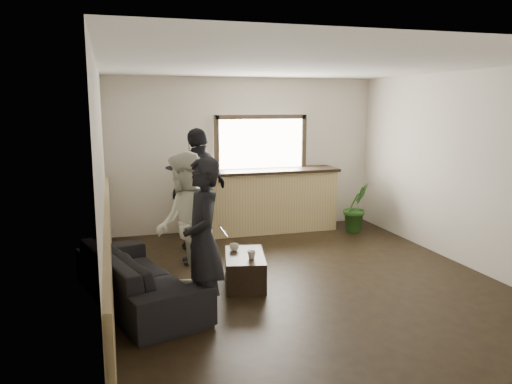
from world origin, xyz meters
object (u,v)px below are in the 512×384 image
object	(u,v)px
potted_plant	(356,207)
person_c	(188,209)
sofa	(138,276)
coffee_table	(245,269)
person_a	(203,241)
person_d	(200,189)
cup_a	(234,247)
person_b	(185,226)
cup_b	(251,255)
bar_counter	(265,197)

from	to	relation	value
potted_plant	person_c	world-z (taller)	person_c
sofa	coffee_table	world-z (taller)	sofa
person_a	person_d	world-z (taller)	person_d
cup_a	person_b	world-z (taller)	person_b
sofa	person_d	bearing A→B (deg)	-46.14
cup_b	potted_plant	distance (m)	3.49
cup_a	person_d	xyz separation A→B (m)	(-0.18, 1.56, 0.53)
person_c	person_d	distance (m)	0.76
bar_counter	cup_b	distance (m)	2.95
person_a	person_d	distance (m)	2.77
potted_plant	sofa	bearing A→B (deg)	-150.38
person_a	person_c	distance (m)	2.06
potted_plant	cup_a	bearing A→B (deg)	-146.29
sofa	potted_plant	bearing A→B (deg)	-77.77
sofa	person_a	xyz separation A→B (m)	(0.65, -0.71, 0.56)
person_b	person_d	xyz separation A→B (m)	(0.54, 1.99, 0.09)
potted_plant	person_b	world-z (taller)	person_b
potted_plant	person_d	world-z (taller)	person_d
cup_b	person_a	distance (m)	1.16
cup_a	person_c	distance (m)	1.07
potted_plant	person_d	size ratio (longest dim) A/B	0.46
coffee_table	person_a	bearing A→B (deg)	-127.08
sofa	cup_b	distance (m)	1.41
bar_counter	sofa	distance (m)	3.73
potted_plant	person_b	xyz separation A→B (m)	(-3.49, -2.29, 0.44)
bar_counter	cup_a	world-z (taller)	bar_counter
coffee_table	potted_plant	bearing A→B (deg)	37.64
person_c	sofa	bearing A→B (deg)	-29.41
bar_counter	person_c	bearing A→B (deg)	-138.34
cup_a	coffee_table	bearing A→B (deg)	-68.89
sofa	cup_a	size ratio (longest dim) A/B	18.95
sofa	person_a	distance (m)	1.12
bar_counter	cup_a	distance (m)	2.63
cup_b	person_c	bearing A→B (deg)	114.94
coffee_table	cup_a	xyz separation A→B (m)	(-0.09, 0.22, 0.25)
bar_counter	person_d	distance (m)	1.59
bar_counter	person_a	xyz separation A→B (m)	(-1.80, -3.51, 0.25)
person_d	person_c	bearing A→B (deg)	28.99
person_b	person_c	xyz separation A→B (m)	(0.24, 1.32, -0.07)
bar_counter	coffee_table	bearing A→B (deg)	-112.84
person_a	person_d	bearing A→B (deg)	170.91
coffee_table	person_d	xyz separation A→B (m)	(-0.26, 1.79, 0.78)
cup_a	person_b	xyz separation A→B (m)	(-0.71, -0.43, 0.45)
bar_counter	sofa	world-z (taller)	bar_counter
person_c	person_d	world-z (taller)	person_d
person_b	person_c	world-z (taller)	person_b
person_a	cup_b	bearing A→B (deg)	135.67
person_c	person_b	bearing A→B (deg)	-8.54
cup_a	person_a	distance (m)	1.40
sofa	person_d	size ratio (longest dim) A/B	1.15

